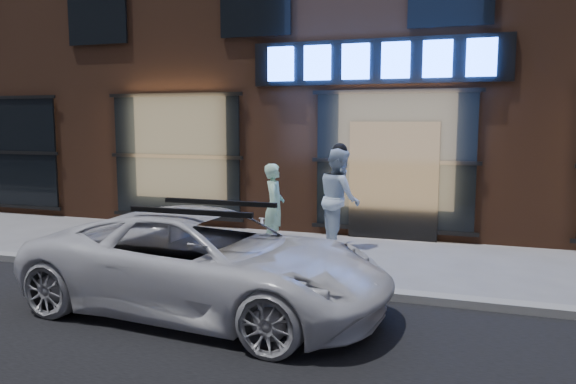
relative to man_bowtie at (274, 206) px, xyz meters
name	(u,v)px	position (x,y,z in m)	size (l,w,h in m)	color
ground	(351,295)	(2.03, -2.46, -0.81)	(90.00, 90.00, 0.00)	slate
curb	(351,291)	(2.03, -2.46, -0.75)	(60.00, 0.25, 0.12)	gray
storefront_building	(419,16)	(2.03, 5.53, 4.34)	(30.20, 8.28, 10.30)	#54301E
man_bowtie	(274,206)	(0.00, 0.00, 0.00)	(0.59, 0.39, 1.61)	#BBF6D4
man_cap	(339,198)	(1.18, 0.38, 0.15)	(0.93, 0.72, 1.91)	white
white_suv	(207,262)	(0.44, -3.71, -0.15)	(2.17, 4.70, 1.31)	silver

